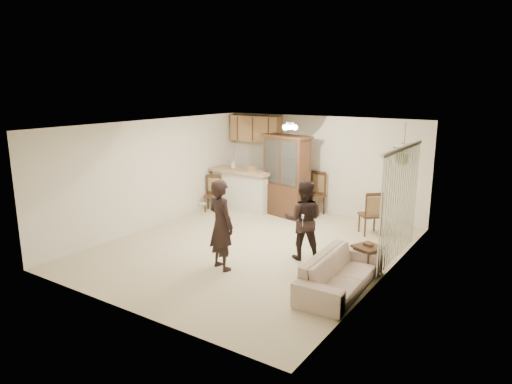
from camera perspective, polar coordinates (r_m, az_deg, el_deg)
The scene contains 23 objects.
floor at distance 9.45m, azimuth -0.62°, elevation -6.92°, with size 6.50×6.50×0.00m, color #BCAC8E.
ceiling at distance 8.90m, azimuth -0.66°, elevation 8.37°, with size 5.50×6.50×0.02m, color white.
wall_back at distance 11.88m, azimuth 8.18°, elevation 3.36°, with size 5.50×0.02×2.50m, color silver.
wall_front at distance 6.74m, azimuth -16.33°, elevation -4.58°, with size 5.50×0.02×2.50m, color silver.
wall_left at distance 10.84m, azimuth -12.79°, elevation 2.23°, with size 0.02×6.50×2.50m, color silver.
wall_right at distance 7.93m, azimuth 16.07°, elevation -1.91°, with size 0.02×6.50×2.50m, color silver.
breakfast_bar at distance 12.17m, azimuth -1.66°, elevation 0.12°, with size 1.60×0.55×1.00m, color silver.
bar_top at distance 12.06m, azimuth -1.68°, elevation 2.67°, with size 1.75×0.70×0.08m, color tan.
upper_cabinets at distance 12.53m, azimuth 0.00°, elevation 7.92°, with size 1.50×0.34×0.70m, color #8F623E.
vertical_blinds at distance 8.82m, azimuth 17.54°, elevation -1.53°, with size 0.06×2.30×2.10m, color white, non-canonical shape.
ceiling_fixture at distance 9.83m, azimuth 4.28°, elevation 8.20°, with size 0.36×0.36×0.20m, color #F8E7BA, non-canonical shape.
hanging_plant at distance 10.21m, azimuth 17.98°, elevation 4.67°, with size 0.43×0.37×0.48m, color #2B5321.
plant_cord at distance 10.17m, azimuth 18.11°, elevation 6.48°, with size 0.01×0.01×0.65m, color black.
sofa at distance 7.57m, azimuth 10.43°, elevation -9.40°, with size 1.87×0.73×0.73m, color beige.
adult at distance 8.14m, azimuth -4.40°, elevation -3.61°, with size 0.66×0.43×1.80m, color black.
child at distance 8.71m, azimuth 5.95°, elevation -4.06°, with size 0.66×0.51×1.35m, color black.
china_hutch at distance 11.48m, azimuth 3.79°, elevation 1.93°, with size 1.38×0.78×2.05m.
side_table at distance 8.42m, azimuth 13.77°, elevation -8.06°, with size 0.58×0.58×0.53m.
chair_bar at distance 12.13m, azimuth -5.41°, elevation -1.12°, with size 0.56×0.56×0.94m.
chair_hutch_left at distance 11.80m, azimuth 7.12°, elevation -1.33°, with size 0.57×0.57×1.11m.
chair_hutch_right at distance 10.50m, azimuth 14.05°, elevation -3.65°, with size 0.62×0.62×0.99m.
controller_adult at distance 7.84m, azimuth -6.77°, elevation -1.55°, with size 0.04×0.14×0.04m, color white.
controller_child at distance 8.29m, azimuth 5.87°, elevation -3.05°, with size 0.04×0.13×0.04m, color white.
Camera 1 is at (4.97, -7.35, 3.24)m, focal length 32.00 mm.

